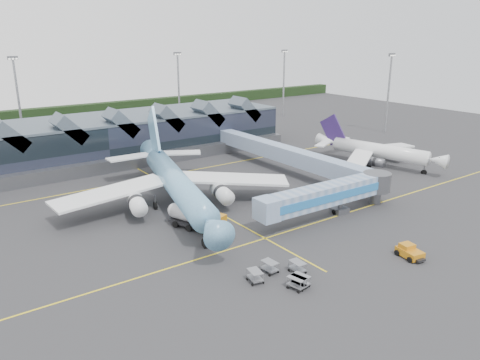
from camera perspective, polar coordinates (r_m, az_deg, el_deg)
ground at (r=72.46m, az=-0.88°, el=-4.99°), size 260.00×260.00×0.00m
taxi_stripes at (r=80.33m, az=-4.94°, el=-2.76°), size 120.00×60.00×0.01m
tree_line_far at (r=171.40m, az=-22.50°, el=7.50°), size 260.00×4.00×4.00m
terminal at (r=110.05m, az=-17.37°, el=4.69°), size 90.00×22.25×12.52m
light_masts at (r=132.76m, az=-9.05°, el=10.66°), size 132.40×42.56×22.45m
main_airliner at (r=77.94m, az=-7.97°, el=-0.12°), size 38.79×45.48×14.81m
regional_jet at (r=106.74m, az=16.13°, el=3.53°), size 26.84×29.78×10.29m
jet_bridge at (r=75.04m, az=11.55°, el=-1.58°), size 26.92×4.64×5.49m
fuel_truck at (r=69.17m, az=-5.49°, el=-4.54°), size 5.58×9.71×3.30m
pushback_tug at (r=64.73m, az=19.96°, el=-8.23°), size 2.87×4.02×1.66m
baggage_carts at (r=55.88m, az=5.36°, el=-11.34°), size 7.14×6.94×1.43m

